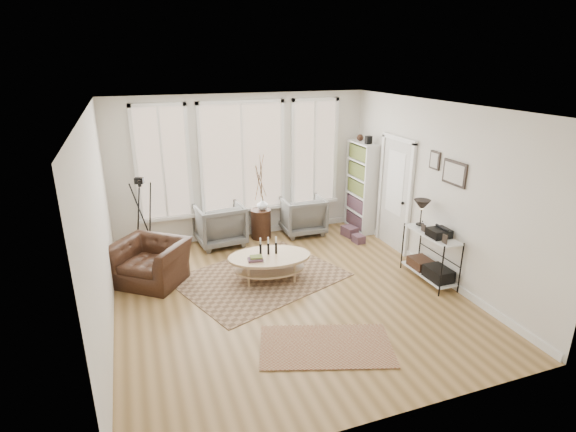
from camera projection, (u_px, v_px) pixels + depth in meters
name	position (u px, v px, depth m)	size (l,w,h in m)	color
room	(290.00, 209.00, 6.64)	(5.50, 5.54, 2.90)	#9D7847
bay_window	(243.00, 160.00, 8.95)	(4.14, 0.12, 2.24)	tan
door	(395.00, 192.00, 8.55)	(0.09, 1.06, 2.22)	silver
bookcase	(361.00, 187.00, 9.51)	(0.31, 0.85, 2.06)	white
low_shelf	(430.00, 252.00, 7.41)	(0.38, 1.08, 1.30)	white
wall_art	(449.00, 170.00, 7.04)	(0.04, 0.88, 0.44)	black
rug_main	(261.00, 277.00, 7.63)	(2.58, 1.94, 0.01)	brown
rug_runner	(326.00, 346.00, 5.81)	(1.70, 0.94, 0.01)	maroon
coffee_table	(269.00, 261.00, 7.48)	(1.48, 1.06, 0.63)	tan
armchair_left	(219.00, 224.00, 8.90)	(0.90, 0.92, 0.84)	slate
armchair_right	(302.00, 215.00, 9.48)	(0.86, 0.88, 0.80)	slate
side_table	(260.00, 200.00, 9.07)	(0.41, 0.41, 1.71)	#331D13
vase	(262.00, 204.00, 9.11)	(0.22, 0.22, 0.23)	silver
accent_chair	(151.00, 262.00, 7.40)	(1.09, 0.95, 0.71)	#331D13
tripod_camera	(144.00, 222.00, 8.18)	(0.54, 0.54, 1.54)	black
book_stack_near	(350.00, 231.00, 9.41)	(0.24, 0.31, 0.20)	maroon
book_stack_far	(358.00, 239.00, 9.07)	(0.19, 0.25, 0.16)	maroon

